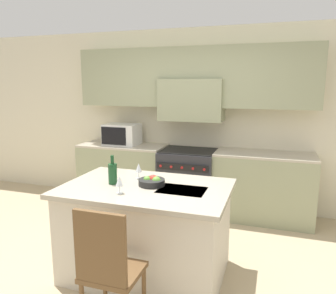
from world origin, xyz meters
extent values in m
plane|color=tan|center=(0.00, 0.00, 0.00)|extent=(10.00, 10.00, 0.00)
cube|color=beige|center=(0.00, 2.14, 1.35)|extent=(10.00, 0.06, 2.70)
cube|color=gray|center=(0.00, 1.94, 1.98)|extent=(3.49, 0.34, 0.85)
cube|color=gray|center=(0.00, 1.91, 1.65)|extent=(0.93, 0.40, 0.60)
cube|color=gray|center=(-1.07, 1.80, 0.46)|extent=(1.34, 0.62, 0.92)
cube|color=#B2A893|center=(-1.07, 1.80, 0.93)|extent=(1.34, 0.62, 0.03)
cube|color=gray|center=(1.07, 1.80, 0.46)|extent=(1.34, 0.62, 0.92)
cube|color=#B2A893|center=(1.07, 1.80, 0.93)|extent=(1.34, 0.62, 0.03)
cube|color=#2D2D33|center=(0.00, 1.78, 0.46)|extent=(0.80, 0.66, 0.92)
cube|color=black|center=(0.00, 1.78, 0.92)|extent=(0.77, 0.61, 0.01)
cube|color=black|center=(0.00, 1.44, 0.75)|extent=(0.73, 0.02, 0.09)
cylinder|color=#B21E1E|center=(-0.31, 1.42, 0.75)|extent=(0.04, 0.02, 0.04)
cylinder|color=#B21E1E|center=(-0.16, 1.42, 0.75)|extent=(0.04, 0.02, 0.04)
cylinder|color=#B21E1E|center=(0.00, 1.42, 0.75)|extent=(0.04, 0.02, 0.04)
cylinder|color=#B21E1E|center=(0.16, 1.42, 0.75)|extent=(0.04, 0.02, 0.04)
cylinder|color=#B21E1E|center=(0.31, 1.42, 0.75)|extent=(0.04, 0.02, 0.04)
cube|color=silver|center=(-1.08, 1.80, 1.11)|extent=(0.52, 0.39, 0.33)
cube|color=black|center=(-1.13, 1.60, 1.11)|extent=(0.41, 0.01, 0.27)
cube|color=beige|center=(0.03, 0.03, 0.43)|extent=(1.50, 0.97, 0.87)
cube|color=#B2A893|center=(0.03, 0.03, 0.89)|extent=(1.60, 1.06, 0.04)
cube|color=#2D2D30|center=(0.39, 0.03, 0.91)|extent=(0.44, 0.32, 0.01)
cylinder|color=#B2B2B7|center=(0.39, 0.22, 0.91)|extent=(0.02, 0.02, 0.00)
cube|color=brown|center=(0.07, -0.74, 0.46)|extent=(0.42, 0.40, 0.04)
cube|color=brown|center=(0.07, -0.92, 0.75)|extent=(0.40, 0.04, 0.54)
cylinder|color=brown|center=(-0.11, -0.57, 0.22)|extent=(0.04, 0.04, 0.44)
cylinder|color=brown|center=(0.25, -0.57, 0.22)|extent=(0.04, 0.04, 0.44)
cylinder|color=#194723|center=(-0.30, 0.00, 1.01)|extent=(0.09, 0.09, 0.20)
cylinder|color=#194723|center=(-0.30, 0.00, 1.16)|extent=(0.03, 0.03, 0.09)
cylinder|color=white|center=(-0.11, -0.25, 0.92)|extent=(0.06, 0.06, 0.01)
cylinder|color=white|center=(-0.11, -0.25, 0.95)|extent=(0.01, 0.01, 0.07)
cone|color=white|center=(-0.11, -0.25, 1.03)|extent=(0.07, 0.07, 0.09)
cylinder|color=white|center=(-0.13, 0.24, 0.92)|extent=(0.06, 0.06, 0.01)
cylinder|color=white|center=(-0.13, 0.24, 0.95)|extent=(0.01, 0.01, 0.07)
cone|color=white|center=(-0.13, 0.24, 1.03)|extent=(0.07, 0.07, 0.09)
cylinder|color=black|center=(0.08, 0.07, 0.94)|extent=(0.26, 0.26, 0.06)
sphere|color=#66A83D|center=(0.03, 0.07, 0.96)|extent=(0.07, 0.07, 0.07)
sphere|color=#66A83D|center=(0.13, 0.07, 0.96)|extent=(0.09, 0.09, 0.09)
sphere|color=red|center=(0.08, 0.11, 0.96)|extent=(0.09, 0.09, 0.09)
camera|label=1|loc=(1.19, -2.77, 1.88)|focal=35.00mm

